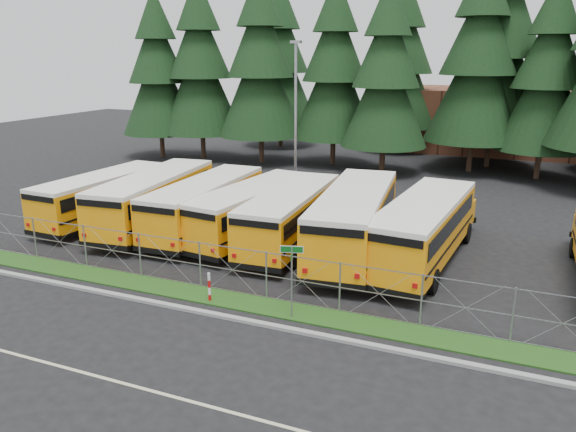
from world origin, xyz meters
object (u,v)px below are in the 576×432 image
object	(u,v)px
bus_0	(108,197)
bus_2	(209,206)
bus_4	(293,217)
light_standard	(296,113)
bus_6	(426,231)
bus_3	(256,212)
bus_1	(158,200)
street_sign	(292,266)
bus_5	(356,221)
striped_bollard	(209,287)

from	to	relation	value
bus_0	bus_2	xyz separation A→B (m)	(6.46, 0.35, 0.06)
bus_4	light_standard	size ratio (longest dim) A/B	1.07
bus_4	bus_6	bearing A→B (deg)	-3.33
bus_2	bus_3	world-z (taller)	bus_2
bus_4	bus_2	bearing A→B (deg)	175.41
bus_1	light_standard	size ratio (longest dim) A/B	1.14
street_sign	light_standard	xyz separation A→B (m)	(-7.03, 17.78, 3.47)
bus_1	bus_2	bearing A→B (deg)	-1.85
bus_1	light_standard	bearing A→B (deg)	61.72
bus_3	bus_4	distance (m)	2.22
bus_0	bus_2	distance (m)	6.47
bus_2	bus_6	world-z (taller)	bus_6
bus_0	bus_5	world-z (taller)	bus_5
light_standard	bus_0	bearing A→B (deg)	-126.34
bus_0	light_standard	size ratio (longest dim) A/B	1.04
bus_2	bus_4	size ratio (longest dim) A/B	1.01
bus_3	bus_5	size ratio (longest dim) A/B	0.88
bus_6	bus_4	bearing A→B (deg)	-175.71
bus_6	light_standard	bearing A→B (deg)	140.97
bus_3	bus_6	world-z (taller)	bus_6
bus_3	striped_bollard	bearing A→B (deg)	-70.23
bus_6	light_standard	world-z (taller)	light_standard
bus_2	street_sign	size ratio (longest dim) A/B	3.91
bus_2	bus_6	bearing A→B (deg)	-2.31
bus_0	bus_1	distance (m)	3.36
bus_4	street_sign	xyz separation A→B (m)	(3.11, -7.77, 0.61)
bus_1	bus_4	bearing A→B (deg)	-5.37
bus_0	street_sign	bearing A→B (deg)	-24.77
bus_3	bus_4	bearing A→B (deg)	0.94
bus_5	light_standard	size ratio (longest dim) A/B	1.20
bus_0	striped_bollard	bearing A→B (deg)	-31.38
bus_3	light_standard	xyz separation A→B (m)	(-1.71, 9.79, 4.09)
bus_1	street_sign	distance (m)	13.60
bus_0	bus_5	bearing A→B (deg)	3.21
bus_2	bus_5	bearing A→B (deg)	-2.84
bus_6	striped_bollard	world-z (taller)	bus_6
bus_2	bus_4	world-z (taller)	bus_2
bus_1	bus_4	xyz separation A→B (m)	(8.08, 0.07, -0.08)
bus_5	striped_bollard	world-z (taller)	bus_5
bus_0	bus_1	world-z (taller)	bus_1
bus_0	striped_bollard	distance (m)	13.36
bus_2	street_sign	xyz separation A→B (m)	(8.09, -7.92, 0.59)
bus_1	striped_bollard	bearing A→B (deg)	-50.52
bus_0	street_sign	xyz separation A→B (m)	(14.55, -7.57, 0.65)
bus_0	street_sign	world-z (taller)	street_sign
striped_bollard	bus_3	bearing A→B (deg)	102.97
bus_5	street_sign	xyz separation A→B (m)	(-0.15, -7.70, 0.44)
bus_1	bus_5	world-z (taller)	bus_5
bus_4	bus_5	bearing A→B (deg)	-4.10
bus_3	light_standard	bearing A→B (deg)	106.72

